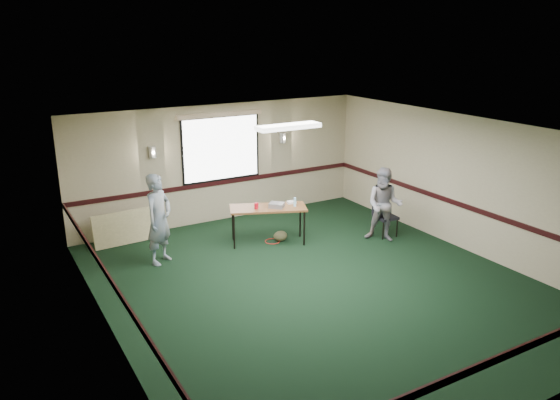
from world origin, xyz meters
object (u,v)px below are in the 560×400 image
conference_chair (384,212)px  person_left (159,219)px  folding_table (268,210)px  projector (277,205)px  person_right (384,205)px

conference_chair → person_left: (-4.66, 0.97, 0.36)m
folding_table → person_left: size_ratio=0.97×
projector → folding_table: bearing=-173.0°
folding_table → person_left: person_left is taller
folding_table → person_left: bearing=-161.3°
projector → conference_chair: projector is taller
person_left → projector: bearing=-41.7°
folding_table → conference_chair: size_ratio=1.94×
person_left → person_right: 4.60m
conference_chair → projector: bearing=167.5°
folding_table → conference_chair: conference_chair is taller
person_left → person_right: size_ratio=1.11×
person_right → person_left: bearing=-148.4°
projector → conference_chair: bearing=27.8°
projector → conference_chair: 2.39m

